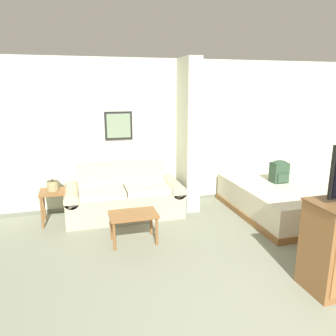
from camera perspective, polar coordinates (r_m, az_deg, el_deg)
The scene contains 8 objects.
wall_back at distance 5.98m, azimuth -1.27°, elevation 6.00°, with size 7.72×0.16×2.60m.
wall_partition_pillar at distance 5.73m, azimuth 3.53°, elevation 5.68°, with size 0.24×0.65×2.60m.
couch at distance 5.60m, azimuth -7.65°, elevation -5.05°, with size 1.93×0.84×0.85m.
coffee_table at distance 4.60m, azimuth -6.05°, elevation -8.55°, with size 0.66×0.42×0.43m.
side_table at distance 5.48m, azimuth -19.30°, elevation -4.72°, with size 0.41×0.41×0.54m.
table_lamp at distance 5.38m, azimuth -19.62°, elevation -0.93°, with size 0.31×0.31×0.42m.
bed at distance 6.03m, azimuth 19.97°, elevation -4.96°, with size 1.74×2.08×0.50m.
backpack at distance 5.99m, azimuth 18.82°, elevation -0.49°, with size 0.27×0.25×0.39m.
Camera 1 is at (-1.47, -1.88, 2.13)m, focal length 35.00 mm.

